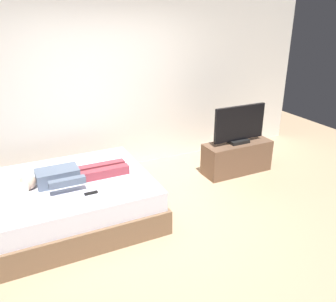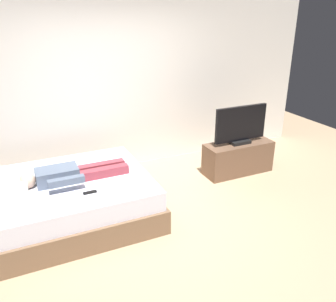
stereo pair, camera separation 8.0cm
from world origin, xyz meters
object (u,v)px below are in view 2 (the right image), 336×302
at_px(tv_stand, 238,158).
at_px(tv, 241,126).
at_px(remote, 90,192).
at_px(person, 69,174).
at_px(pillow, 4,187).
at_px(bed, 69,201).

xyz_separation_m(tv_stand, tv, (0.00, 0.00, 0.53)).
relative_size(remote, tv, 0.17).
bearing_deg(person, tv, 5.70).
distance_m(remote, tv, 2.59).
bearing_deg(pillow, bed, -0.00).
bearing_deg(remote, tv_stand, 15.02).
distance_m(person, remote, 0.44).
relative_size(pillow, person, 0.38).
height_order(bed, tv, tv).
xyz_separation_m(pillow, tv_stand, (3.35, 0.25, -0.35)).
distance_m(bed, tv_stand, 2.68).
bearing_deg(pillow, remote, -26.15).
bearing_deg(bed, remote, -66.87).
relative_size(person, remote, 8.40).
height_order(pillow, tv_stand, pillow).
relative_size(tv_stand, tv, 1.25).
xyz_separation_m(bed, pillow, (-0.68, 0.00, 0.34)).
xyz_separation_m(person, tv_stand, (2.64, 0.26, -0.37)).
relative_size(remote, tv_stand, 0.14).
height_order(pillow, remote, pillow).
bearing_deg(remote, bed, 113.13).
bearing_deg(pillow, person, -1.35).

